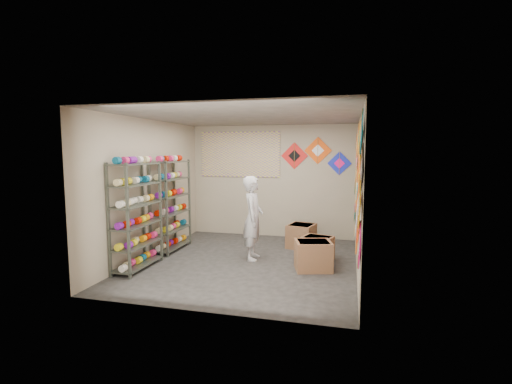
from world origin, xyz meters
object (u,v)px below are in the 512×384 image
(shelf_rack_front, at_px, (136,216))
(carton_c, at_px, (301,236))
(shopkeeper, at_px, (253,218))
(shelf_rack_back, at_px, (171,205))
(carton_a, at_px, (313,255))
(carton_b, at_px, (317,248))

(shelf_rack_front, distance_m, carton_c, 3.49)
(shelf_rack_front, xyz_separation_m, carton_c, (2.64, 2.17, -0.70))
(shopkeeper, bearing_deg, carton_c, -41.88)
(shelf_rack_back, xyz_separation_m, shopkeeper, (1.84, -0.23, -0.14))
(shopkeeper, xyz_separation_m, carton_c, (0.79, 1.10, -0.55))
(carton_c, bearing_deg, shelf_rack_back, -148.75)
(shelf_rack_front, xyz_separation_m, shelf_rack_back, (0.00, 1.30, 0.00))
(shopkeeper, distance_m, carton_a, 1.37)
(shelf_rack_front, relative_size, shelf_rack_back, 1.00)
(shelf_rack_back, relative_size, carton_c, 3.29)
(carton_a, distance_m, carton_b, 0.64)
(carton_b, bearing_deg, shelf_rack_back, -163.14)
(shopkeeper, height_order, carton_c, shopkeeper)
(carton_b, xyz_separation_m, carton_c, (-0.42, 0.84, 0.03))
(carton_b, distance_m, carton_c, 0.94)
(shelf_rack_front, bearing_deg, carton_c, 39.53)
(carton_a, height_order, carton_b, carton_a)
(shelf_rack_back, distance_m, carton_b, 3.14)
(carton_a, xyz_separation_m, carton_b, (0.02, 0.64, -0.03))
(shelf_rack_back, relative_size, carton_a, 3.09)
(shelf_rack_back, relative_size, shopkeeper, 1.18)
(shelf_rack_back, bearing_deg, carton_b, 0.60)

